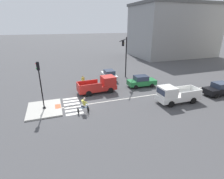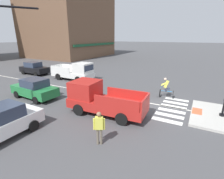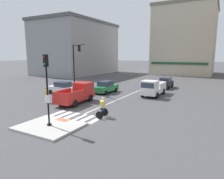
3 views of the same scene
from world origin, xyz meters
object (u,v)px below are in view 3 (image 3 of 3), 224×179
traffic_light_mast (76,60)px  pedestrian_at_curb_left (46,94)px  pickup_truck_red_westbound_near (78,94)px  cyclist (102,107)px  car_white_cross_left (62,88)px  pickup_truck_white_eastbound_far (152,88)px  car_black_eastbound_distant (165,83)px  car_green_westbound_far (106,87)px  signal_pole (47,84)px

traffic_light_mast → pedestrian_at_curb_left: 8.20m
pickup_truck_red_westbound_near → cyclist: size_ratio=3.10×
car_white_cross_left → pickup_truck_red_westbound_near: pickup_truck_red_westbound_near is taller
pickup_truck_white_eastbound_far → pickup_truck_red_westbound_near: (-6.11, -7.24, 0.00)m
pickup_truck_white_eastbound_far → pedestrian_at_curb_left: bearing=-135.1°
car_black_eastbound_distant → pickup_truck_white_eastbound_far: size_ratio=0.80×
car_white_cross_left → cyclist: 11.65m
pickup_truck_white_eastbound_far → cyclist: (-1.01, -10.45, -0.11)m
traffic_light_mast → car_green_westbound_far: traffic_light_mast is taller
car_green_westbound_far → pedestrian_at_curb_left: pedestrian_at_curb_left is taller
cyclist → pedestrian_at_curb_left: (-8.05, 1.42, 0.11)m
pickup_truck_white_eastbound_far → signal_pole: bearing=-102.3°
signal_pole → pickup_truck_red_westbound_near: size_ratio=0.97×
pickup_truck_white_eastbound_far → pedestrian_at_curb_left: pickup_truck_white_eastbound_far is taller
pedestrian_at_curb_left → car_black_eastbound_distant: bearing=61.0°
signal_pole → pickup_truck_white_eastbound_far: signal_pole is taller
traffic_light_mast → pickup_truck_white_eastbound_far: (10.74, 1.75, -3.40)m
pickup_truck_white_eastbound_far → traffic_light_mast: bearing=-170.8°
car_black_eastbound_distant → pickup_truck_red_westbound_near: (-5.97, -14.28, 0.17)m
signal_pole → cyclist: 5.01m
traffic_light_mast → cyclist: bearing=-41.8°
cyclist → pedestrian_at_curb_left: size_ratio=1.01×
car_white_cross_left → car_black_eastbound_distant: 15.75m
car_green_westbound_far → pickup_truck_red_westbound_near: pickup_truck_red_westbound_near is taller
pickup_truck_red_westbound_near → cyclist: 6.02m
signal_pole → pedestrian_at_curb_left: size_ratio=3.03×
signal_pole → pickup_truck_white_eastbound_far: 14.85m
traffic_light_mast → cyclist: traffic_light_mast is taller
pickup_truck_white_eastbound_far → pedestrian_at_curb_left: (-9.06, -9.02, 0.00)m
signal_pole → pickup_truck_red_westbound_near: 8.02m
signal_pole → car_green_westbound_far: (-3.13, 13.39, -2.37)m
car_white_cross_left → pedestrian_at_curb_left: bearing=-67.6°
pedestrian_at_curb_left → car_green_westbound_far: bearing=70.9°
car_black_eastbound_distant → pickup_truck_red_westbound_near: pickup_truck_red_westbound_near is taller
signal_pole → cyclist: (2.12, 3.90, -2.31)m
car_white_cross_left → pickup_truck_white_eastbound_far: 11.82m
pickup_truck_white_eastbound_far → pickup_truck_red_westbound_near: same height
car_white_cross_left → pickup_truck_red_westbound_near: 5.63m
signal_pole → car_green_westbound_far: 13.95m
car_green_westbound_far → car_black_eastbound_distant: 10.07m
car_black_eastbound_distant → pedestrian_at_curb_left: bearing=-119.0°
cyclist → signal_pole: bearing=-118.5°
traffic_light_mast → pickup_truck_red_westbound_near: traffic_light_mast is taller
pickup_truck_white_eastbound_far → cyclist: bearing=-95.5°
traffic_light_mast → pedestrian_at_curb_left: bearing=-77.0°
pickup_truck_white_eastbound_far → pickup_truck_red_westbound_near: bearing=-130.2°
car_green_westbound_far → car_white_cross_left: (-4.70, -3.44, 0.00)m
car_white_cross_left → car_black_eastbound_distant: size_ratio=1.00×
signal_pole → car_black_eastbound_distant: signal_pole is taller
pedestrian_at_curb_left → pickup_truck_red_westbound_near: bearing=31.2°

